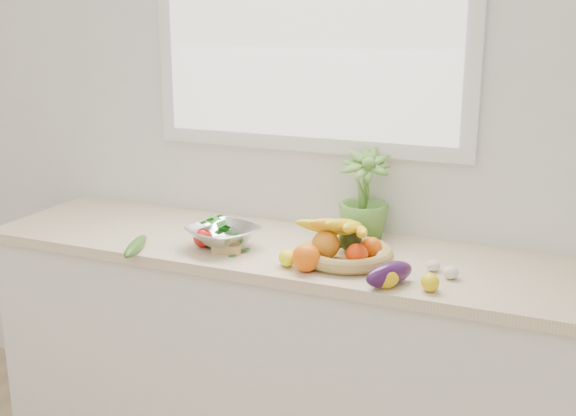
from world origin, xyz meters
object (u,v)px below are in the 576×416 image
at_px(potted_herb, 364,195).
at_px(colander_with_spinach, 223,231).
at_px(fruit_basket, 345,248).
at_px(eggplant, 389,274).
at_px(cucumber, 136,246).
at_px(apple, 203,238).

xyz_separation_m(potted_herb, colander_with_spinach, (-0.43, -0.31, -0.11)).
distance_m(fruit_basket, colander_with_spinach, 0.46).
distance_m(eggplant, colander_with_spinach, 0.67).
xyz_separation_m(cucumber, fruit_basket, (0.72, 0.20, 0.03)).
bearing_deg(apple, cucumber, -143.16).
height_order(apple, eggplant, eggplant).
height_order(fruit_basket, colander_with_spinach, fruit_basket).
relative_size(apple, eggplant, 0.37).
xyz_separation_m(potted_herb, fruit_basket, (0.02, -0.27, -0.12)).
relative_size(eggplant, fruit_basket, 0.47).
distance_m(eggplant, fruit_basket, 0.26).
bearing_deg(potted_herb, eggplant, -62.39).
relative_size(eggplant, colander_with_spinach, 0.60).
relative_size(potted_herb, fruit_basket, 0.85).
bearing_deg(cucumber, apple, 36.84).
height_order(eggplant, cucumber, eggplant).
distance_m(eggplant, potted_herb, 0.50).
xyz_separation_m(cucumber, colander_with_spinach, (0.26, 0.17, 0.04)).
bearing_deg(fruit_basket, eggplant, -38.61).
xyz_separation_m(apple, cucumber, (-0.19, -0.14, -0.01)).
xyz_separation_m(apple, colander_with_spinach, (0.07, 0.02, 0.03)).
bearing_deg(fruit_basket, cucumber, -164.11).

